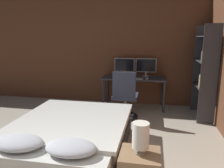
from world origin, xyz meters
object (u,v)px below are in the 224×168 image
at_px(bedside_lamp, 141,136).
at_px(bed, 70,137).
at_px(desk, 134,81).
at_px(monitor_left, 124,66).
at_px(monitor_right, 146,66).
at_px(keyboard, 133,79).
at_px(computer_mouse, 147,79).
at_px(office_chair, 125,99).
at_px(bookshelf, 206,69).

bearing_deg(bedside_lamp, bed, 146.45).
bearing_deg(desk, monitor_left, 143.06).
xyz_separation_m(monitor_right, keyboard, (-0.26, -0.38, -0.23)).
bearing_deg(monitor_left, computer_mouse, -34.49).
bearing_deg(bed, office_chair, 69.32).
xyz_separation_m(bedside_lamp, office_chair, (-0.44, 2.21, -0.27)).
bearing_deg(desk, bedside_lamp, -83.53).
relative_size(monitor_left, computer_mouse, 6.83).
height_order(desk, computer_mouse, computer_mouse).
xyz_separation_m(desk, keyboard, (0.00, -0.19, 0.10)).
bearing_deg(monitor_right, bookshelf, -28.04).
relative_size(bed, computer_mouse, 28.10).
xyz_separation_m(bedside_lamp, keyboard, (-0.34, 2.78, 0.05)).
bearing_deg(desk, keyboard, -90.00).
bearing_deg(desk, bookshelf, -17.00).
height_order(bedside_lamp, monitor_left, monitor_left).
bearing_deg(bed, desk, 73.30).
relative_size(computer_mouse, office_chair, 0.07).
xyz_separation_m(desk, bookshelf, (1.45, -0.44, 0.39)).
bearing_deg(bookshelf, bedside_lamp, -113.79).
bearing_deg(bed, bedside_lamp, -33.55).
bearing_deg(monitor_right, bedside_lamp, -88.54).
distance_m(computer_mouse, office_chair, 0.77).
height_order(bed, computer_mouse, computer_mouse).
height_order(monitor_left, bookshelf, bookshelf).
xyz_separation_m(desk, monitor_left, (-0.26, 0.19, 0.33)).
height_order(desk, keyboard, keyboard).
xyz_separation_m(office_chair, bookshelf, (1.56, 0.31, 0.61)).
relative_size(desk, bookshelf, 0.78).
bearing_deg(office_chair, computer_mouse, 54.34).
bearing_deg(computer_mouse, desk, 147.72).
bearing_deg(monitor_right, bed, -110.80).
bearing_deg(bookshelf, monitor_left, 159.56).
distance_m(bed, bookshelf, 2.93).
bearing_deg(monitor_left, bedside_lamp, -79.38).
distance_m(bed, bedside_lamp, 1.30).
xyz_separation_m(computer_mouse, bookshelf, (1.15, -0.25, 0.28)).
bearing_deg(bedside_lamp, keyboard, 96.90).
relative_size(bed, monitor_right, 4.11).
relative_size(desk, keyboard, 3.50).
bearing_deg(bookshelf, bed, -139.16).
distance_m(bedside_lamp, desk, 2.99).
distance_m(monitor_right, bookshelf, 1.35).
bearing_deg(computer_mouse, monitor_right, 96.49).
xyz_separation_m(monitor_right, computer_mouse, (0.04, -0.38, -0.22)).
relative_size(bed, bedside_lamp, 6.08).
bearing_deg(monitor_right, office_chair, -110.99).
xyz_separation_m(keyboard, office_chair, (-0.11, -0.57, -0.32)).
relative_size(bedside_lamp, desk, 0.22).
bearing_deg(keyboard, bookshelf, -9.94).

